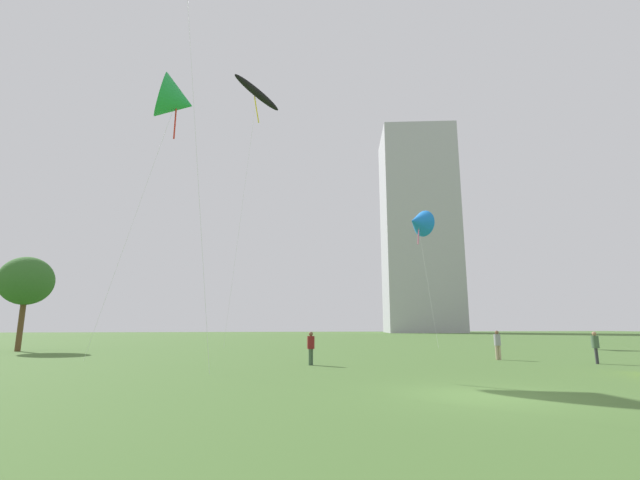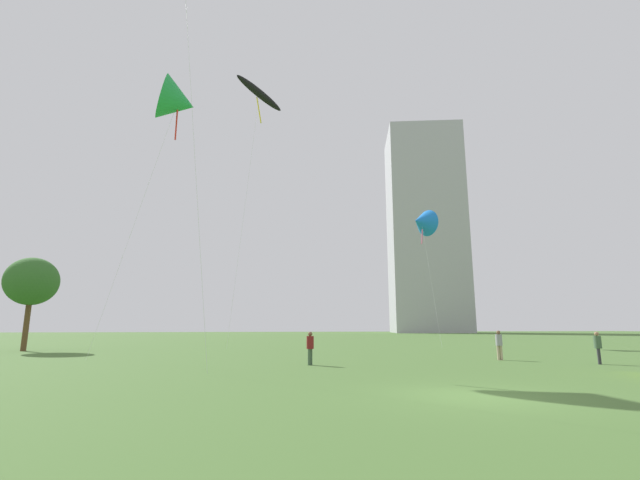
% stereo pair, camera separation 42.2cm
% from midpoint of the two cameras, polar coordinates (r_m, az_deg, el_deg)
% --- Properties ---
extents(ground, '(280.00, 280.00, 0.00)m').
position_cam_midpoint_polar(ground, '(13.59, 19.77, -18.45)').
color(ground, '#476B30').
extents(person_standing_0, '(0.36, 0.36, 1.62)m').
position_cam_midpoint_polar(person_standing_0, '(22.51, -1.74, -13.50)').
color(person_standing_0, '#3F593F').
rests_on(person_standing_0, ground).
extents(person_standing_1, '(0.36, 0.36, 1.64)m').
position_cam_midpoint_polar(person_standing_1, '(27.84, 21.55, -12.26)').
color(person_standing_1, tan).
rests_on(person_standing_1, ground).
extents(person_standing_2, '(0.36, 0.36, 1.61)m').
position_cam_midpoint_polar(person_standing_2, '(27.10, 31.66, -11.50)').
color(person_standing_2, '#2D2D33').
rests_on(person_standing_2, ground).
extents(kite_flying_0, '(4.57, 4.59, 23.47)m').
position_cam_midpoint_polar(kite_flying_0, '(41.64, -8.45, 18.26)').
color(kite_flying_0, silver).
rests_on(kite_flying_0, ground).
extents(kite_flying_1, '(3.05, 6.99, 14.24)m').
position_cam_midpoint_polar(kite_flying_1, '(48.27, 12.29, 2.25)').
color(kite_flying_1, silver).
rests_on(kite_flying_1, ground).
extents(kite_flying_2, '(5.54, 3.43, 18.05)m').
position_cam_midpoint_polar(kite_flying_2, '(31.70, -18.43, 16.76)').
color(kite_flying_2, silver).
rests_on(kite_flying_2, ground).
extents(park_tree_0, '(3.94, 3.94, 7.27)m').
position_cam_midpoint_polar(park_tree_0, '(41.79, -33.96, -4.44)').
color(park_tree_0, brown).
rests_on(park_tree_0, ground).
extents(distant_highrise_0, '(25.92, 25.95, 61.64)m').
position_cam_midpoint_polar(distant_highrise_0, '(138.66, 12.53, 1.24)').
color(distant_highrise_0, '#A8A8AD').
rests_on(distant_highrise_0, ground).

